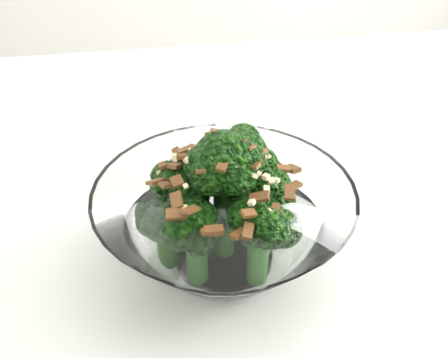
{
  "coord_description": "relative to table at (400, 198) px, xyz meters",
  "views": [
    {
      "loc": [
        -0.21,
        -0.62,
        1.08
      ],
      "look_at": [
        -0.19,
        -0.29,
        0.84
      ],
      "focal_mm": 40.0,
      "sensor_mm": 36.0,
      "label": 1
    }
  ],
  "objects": [
    {
      "name": "table",
      "position": [
        0.0,
        0.0,
        0.0
      ],
      "size": [
        1.27,
        0.91,
        0.75
      ],
      "color": "white",
      "rests_on": "ground"
    },
    {
      "name": "broccoli_dish",
      "position": [
        -0.24,
        -0.16,
        0.12
      ],
      "size": [
        0.22,
        0.22,
        0.13
      ],
      "color": "white",
      "rests_on": "table"
    }
  ]
}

